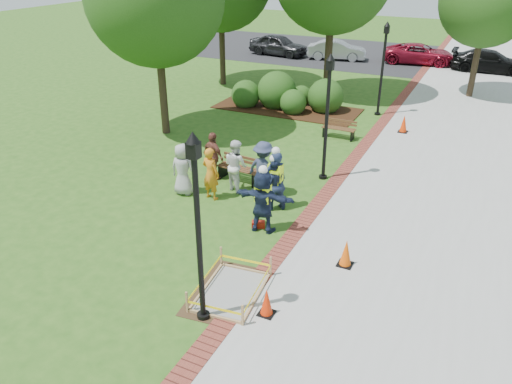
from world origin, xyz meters
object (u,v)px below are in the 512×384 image
at_px(hivis_worker_a, 263,199).
at_px(hivis_worker_b, 275,179).
at_px(hivis_worker_c, 273,182).
at_px(wet_concrete_pad, 231,285).
at_px(lamp_near, 198,218).
at_px(cone_front, 267,302).
at_px(bench_near, 240,174).

distance_m(hivis_worker_a, hivis_worker_b, 1.42).
height_order(hivis_worker_a, hivis_worker_c, hivis_worker_a).
bearing_deg(wet_concrete_pad, lamp_near, -98.46).
xyz_separation_m(wet_concrete_pad, hivis_worker_c, (-0.82, 4.25, 0.65)).
bearing_deg(lamp_near, cone_front, 29.35).
relative_size(wet_concrete_pad, hivis_worker_b, 1.24).
bearing_deg(wet_concrete_pad, hivis_worker_a, 100.60).
bearing_deg(hivis_worker_a, hivis_worker_c, 101.79).
distance_m(hivis_worker_b, hivis_worker_c, 0.12).
bearing_deg(hivis_worker_a, wet_concrete_pad, -79.40).
relative_size(bench_near, lamp_near, 0.37).
xyz_separation_m(bench_near, hivis_worker_b, (1.87, -1.26, 0.72)).
relative_size(cone_front, lamp_near, 0.16).
bearing_deg(lamp_near, hivis_worker_a, 95.78).
distance_m(lamp_near, hivis_worker_b, 5.54).
bearing_deg(wet_concrete_pad, hivis_worker_b, 100.32).
xyz_separation_m(cone_front, lamp_near, (-1.20, -0.67, 2.15)).
relative_size(bench_near, hivis_worker_a, 0.80).
bearing_deg(wet_concrete_pad, bench_near, 115.51).
height_order(bench_near, hivis_worker_b, hivis_worker_b).
distance_m(bench_near, hivis_worker_c, 2.33).
xyz_separation_m(wet_concrete_pad, cone_front, (1.05, -0.32, 0.10)).
relative_size(bench_near, hivis_worker_b, 0.80).
height_order(wet_concrete_pad, hivis_worker_b, hivis_worker_b).
bearing_deg(hivis_worker_c, lamp_near, -82.66).
relative_size(hivis_worker_a, hivis_worker_b, 1.00).
bearing_deg(hivis_worker_b, hivis_worker_a, -80.28).
height_order(cone_front, hivis_worker_b, hivis_worker_b).
xyz_separation_m(bench_near, lamp_near, (2.50, -6.55, 2.21)).
relative_size(wet_concrete_pad, lamp_near, 0.58).
bearing_deg(cone_front, lamp_near, -150.65).
bearing_deg(bench_near, lamp_near, -69.10).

